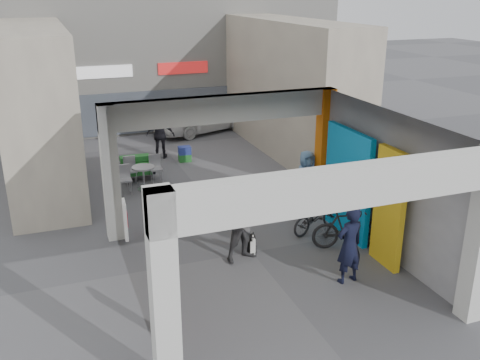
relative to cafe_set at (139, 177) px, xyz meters
name	(u,v)px	position (x,y,z in m)	size (l,w,h in m)	color
ground	(252,252)	(1.76, -5.51, -0.32)	(90.00, 90.00, 0.00)	#58575C
arcade_canopy	(289,171)	(2.30, -6.33, 1.98)	(6.40, 6.45, 6.40)	silver
far_building	(138,37)	(1.76, 8.49, 3.67)	(18.00, 4.08, 8.00)	silver
plaza_bldg_left	(39,105)	(-2.74, 1.99, 2.18)	(2.00, 9.00, 5.00)	#B7AD98
plaza_bldg_right	(290,88)	(6.26, 1.99, 2.18)	(2.00, 9.00, 5.00)	#B7AD98
bollard_left	(166,210)	(0.15, -3.25, 0.12)	(0.09, 0.09, 0.89)	gray
bollard_center	(221,200)	(1.76, -3.15, 0.15)	(0.09, 0.09, 0.94)	gray
bollard_right	(270,197)	(3.22, -3.28, 0.10)	(0.09, 0.09, 0.86)	gray
advert_board_near	(163,312)	(-0.98, -8.03, 0.18)	(0.21, 0.55, 1.00)	silver
advert_board_far	(125,219)	(-0.98, -3.60, 0.18)	(0.13, 0.55, 1.00)	silver
cafe_set	(139,177)	(0.00, 0.00, 0.00)	(1.52, 1.22, 0.92)	#A7A7AC
produce_stand	(136,170)	(0.06, 0.77, -0.02)	(1.18, 0.64, 0.77)	black
crate_stack	(185,154)	(2.09, 2.10, -0.04)	(0.48, 0.39, 0.56)	#1A5C22
border_collie	(251,245)	(1.72, -5.56, -0.09)	(0.22, 0.43, 0.59)	black
man_with_dog	(349,245)	(3.23, -7.50, 0.56)	(0.65, 0.42, 1.77)	black
man_back_turned	(246,222)	(1.50, -5.77, 0.64)	(0.94, 0.73, 1.93)	#424144
man_elderly	(306,178)	(4.36, -3.26, 0.52)	(0.82, 0.53, 1.68)	#5F8AB9
man_crates	(160,135)	(1.37, 2.80, 0.58)	(1.06, 0.44, 1.81)	black
bicycle_front	(316,216)	(3.81, -4.96, 0.12)	(0.59, 1.68, 0.88)	black
bicycle_rear	(347,228)	(4.06, -6.07, 0.21)	(0.50, 1.76, 1.06)	black
white_van	(201,115)	(3.89, 5.99, 0.42)	(1.75, 4.36, 1.48)	silver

